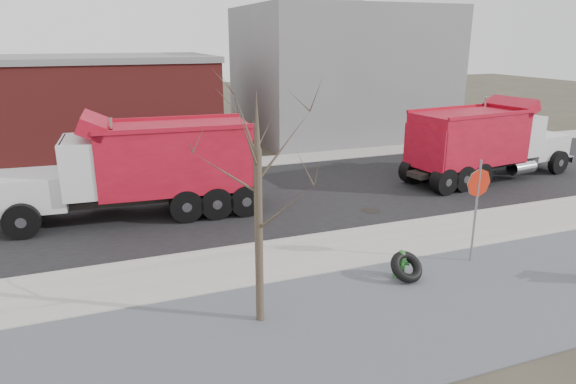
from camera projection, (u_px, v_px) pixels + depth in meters
name	position (u px, v px, depth m)	size (l,w,h in m)	color
ground	(336.00, 256.00, 15.11)	(120.00, 120.00, 0.00)	#383328
gravel_verge	(402.00, 313.00, 11.98)	(60.00, 5.00, 0.03)	slate
sidewalk	(332.00, 252.00, 15.33)	(60.00, 2.50, 0.06)	#9E9B93
curb	(315.00, 236.00, 16.48)	(60.00, 0.15, 0.11)	#9E9B93
road	(267.00, 196.00, 20.74)	(60.00, 9.40, 0.02)	black
far_sidewalk	(231.00, 164.00, 25.82)	(60.00, 2.00, 0.06)	#9E9B93
building_grey	(340.00, 72.00, 33.12)	(12.00, 10.00, 8.00)	gray
building_brick	(13.00, 109.00, 26.08)	(20.20, 8.20, 5.30)	maroon
bare_tree	(258.00, 181.00, 10.73)	(3.20, 3.20, 5.20)	#382D23
fire_hydrant	(401.00, 265.00, 13.69)	(0.44, 0.43, 0.78)	#2B712B
truck_tire	(406.00, 267.00, 13.48)	(0.96, 0.89, 0.80)	black
stop_sign	(477.00, 194.00, 14.17)	(0.81, 0.09, 2.99)	gray
dump_truck_red_a	(486.00, 140.00, 22.78)	(8.85, 3.40, 3.54)	black
dump_truck_red_b	(142.00, 165.00, 17.94)	(8.90, 3.10, 3.71)	black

